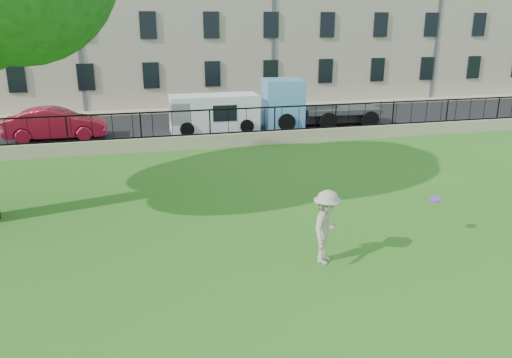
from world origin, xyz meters
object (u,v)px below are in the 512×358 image
object	(u,v)px
frisbee	(435,199)
white_van	(214,113)
man	(326,227)
red_sedan	(56,124)
blue_truck	(319,102)

from	to	relation	value
frisbee	white_van	world-z (taller)	white_van
white_van	frisbee	bearing A→B (deg)	-77.41
man	white_van	xyz separation A→B (m)	(-0.01, 15.14, 0.05)
man	red_sedan	bearing A→B (deg)	64.63
blue_truck	frisbee	bearing A→B (deg)	-94.60
red_sedan	white_van	distance (m)	7.63
red_sedan	white_van	size ratio (longest dim) A/B	1.03
white_van	blue_truck	bearing A→B (deg)	0.07
frisbee	red_sedan	bearing A→B (deg)	126.76
man	white_van	world-z (taller)	white_van
frisbee	blue_truck	world-z (taller)	blue_truck
blue_truck	white_van	bearing A→B (deg)	-174.83
frisbee	white_van	xyz separation A→B (m)	(-3.23, 14.52, -0.13)
red_sedan	blue_truck	size ratio (longest dim) A/B	0.76
man	blue_truck	size ratio (longest dim) A/B	0.29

